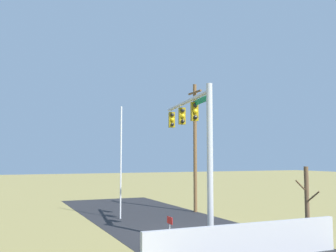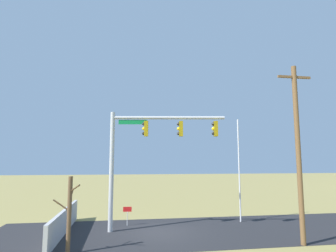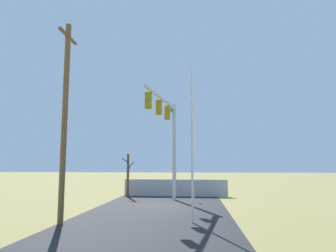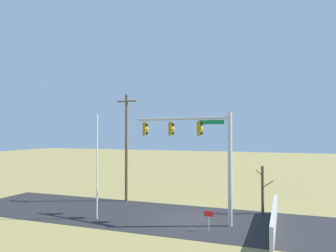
% 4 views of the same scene
% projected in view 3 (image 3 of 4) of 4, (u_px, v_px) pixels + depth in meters
% --- Properties ---
extents(ground_plane, '(160.00, 160.00, 0.00)m').
position_uv_depth(ground_plane, '(163.00, 205.00, 19.93)').
color(ground_plane, olive).
extents(road_surface, '(28.00, 8.00, 0.01)m').
position_uv_depth(road_surface, '(154.00, 215.00, 15.98)').
color(road_surface, '#232326').
rests_on(road_surface, ground_plane).
extents(sidewalk_corner, '(6.00, 6.00, 0.01)m').
position_uv_depth(sidewalk_corner, '(175.00, 198.00, 23.80)').
color(sidewalk_corner, '#B7B5AD').
rests_on(sidewalk_corner, ground_plane).
extents(retaining_fence, '(0.20, 8.65, 1.39)m').
position_uv_depth(retaining_fence, '(176.00, 188.00, 25.53)').
color(retaining_fence, '#A8A8AD').
rests_on(retaining_fence, ground_plane).
extents(signal_mast, '(7.14, 1.36, 7.31)m').
position_uv_depth(signal_mast, '(168.00, 128.00, 21.48)').
color(signal_mast, '#B2B5BA').
rests_on(signal_mast, ground_plane).
extents(flagpole, '(0.10, 0.10, 7.29)m').
position_uv_depth(flagpole, '(192.00, 143.00, 14.27)').
color(flagpole, silver).
rests_on(flagpole, ground_plane).
extents(utility_pole, '(1.90, 0.26, 9.36)m').
position_uv_depth(utility_pole, '(65.00, 117.00, 14.15)').
color(utility_pole, brown).
rests_on(utility_pole, ground_plane).
extents(bare_tree, '(1.27, 1.02, 3.51)m').
position_uv_depth(bare_tree, '(128.00, 175.00, 25.13)').
color(bare_tree, brown).
rests_on(bare_tree, ground_plane).
extents(open_sign, '(0.56, 0.04, 1.22)m').
position_uv_depth(open_sign, '(195.00, 189.00, 21.74)').
color(open_sign, silver).
rests_on(open_sign, ground_plane).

